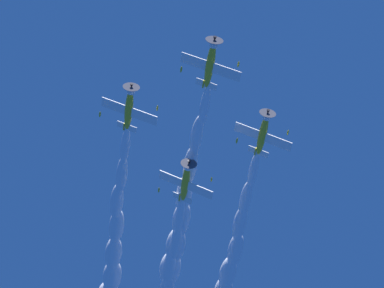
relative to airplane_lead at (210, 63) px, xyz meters
The scene contains 7 objects.
airplane_lead is the anchor object (origin of this frame).
airplane_left_wingman 12.21m from the airplane_lead, 116.74° to the right, with size 7.09×6.96×3.62m.
airplane_right_wingman 12.15m from the airplane_lead, 27.50° to the right, with size 7.20×6.96×3.35m.
airplane_slot_tail 16.95m from the airplane_lead, 72.91° to the right, with size 7.11×6.94×3.65m.
smoke_trail_lead 25.11m from the airplane_lead, 74.27° to the right, with size 11.59×33.23×3.31m.
smoke_trail_left_wingman 35.09m from the airplane_lead, 87.93° to the right, with size 11.30×33.22×3.27m.
smoke_trail_right_wingman 34.60m from the airplane_lead, 60.01° to the right, with size 11.22×33.65×3.25m.
Camera 1 is at (-3.61, 41.40, 1.61)m, focal length 69.13 mm.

